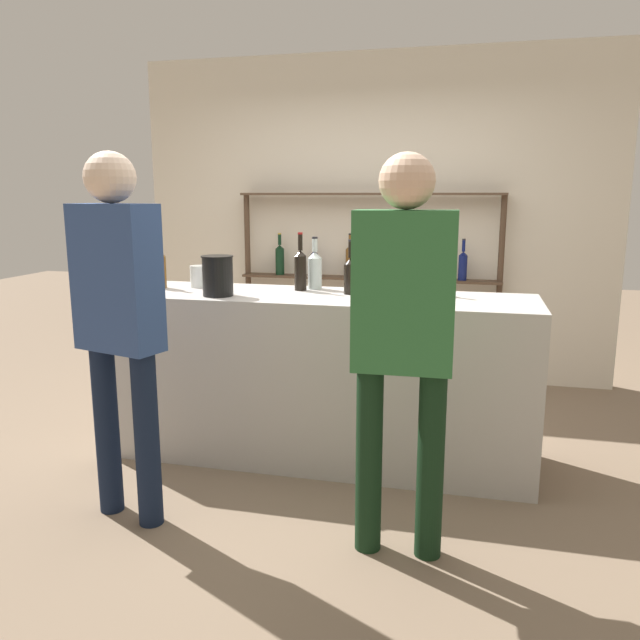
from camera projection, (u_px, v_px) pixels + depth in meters
name	position (u px, v px, depth m)	size (l,w,h in m)	color
ground_plane	(320.00, 455.00, 3.93)	(16.00, 16.00, 0.00)	#7A6651
bar_counter	(320.00, 377.00, 3.83)	(2.55, 0.69, 1.02)	#B7B2AD
back_wall	(372.00, 219.00, 5.51)	(4.15, 0.12, 2.80)	beige
back_shelf	(367.00, 256.00, 5.40)	(2.27, 0.18, 1.63)	#4C3828
counter_bottle_0	(300.00, 269.00, 3.89)	(0.08, 0.08, 0.36)	black
counter_bottle_1	(315.00, 269.00, 3.95)	(0.09, 0.09, 0.33)	silver
counter_bottle_2	(160.00, 268.00, 3.99)	(0.08, 0.08, 0.34)	brown
counter_bottle_3	(351.00, 274.00, 3.74)	(0.08, 0.08, 0.33)	black
counter_bottle_4	(398.00, 274.00, 3.65)	(0.07, 0.07, 0.36)	black
counter_bottle_5	(423.00, 270.00, 3.75)	(0.08, 0.08, 0.37)	brown
wine_glass	(144.00, 267.00, 4.00)	(0.08, 0.08, 0.18)	silver
ice_bucket	(218.00, 276.00, 3.68)	(0.19, 0.19, 0.24)	black
cork_jar	(199.00, 276.00, 4.03)	(0.11, 0.11, 0.14)	silver
customer_right	(403.00, 325.00, 2.67)	(0.43, 0.23, 1.79)	black
customer_left	(118.00, 308.00, 2.98)	(0.47, 0.30, 1.81)	#121C33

